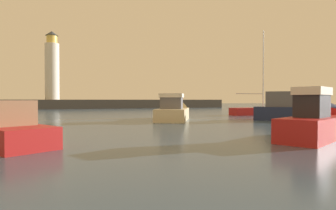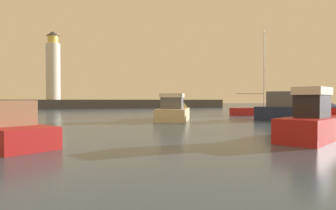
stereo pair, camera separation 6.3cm
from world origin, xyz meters
TOP-DOWN VIEW (x-y plane):
  - ground_plane at (0.00, 33.55)m, footprint 220.00×220.00m
  - breakwater at (0.00, 67.09)m, footprint 69.48×6.33m
  - lighthouse at (-7.09, 67.09)m, footprint 3.00×3.00m
  - motorboat_1 at (15.12, 19.37)m, footprint 8.15×7.40m
  - motorboat_2 at (4.44, 25.75)m, footprint 6.67×8.98m
  - motorboat_4 at (5.91, 9.81)m, footprint 7.64×4.86m
  - sailboat_moored at (18.17, 29.48)m, footprint 7.85×2.32m

SIDE VIEW (x-z plane):
  - ground_plane at x=0.00m, z-range 0.00..0.00m
  - sailboat_moored at x=18.17m, z-range -5.08..6.16m
  - motorboat_2 at x=4.44m, z-range -0.84..2.42m
  - motorboat_4 at x=5.91m, z-range -0.67..2.24m
  - motorboat_1 at x=15.12m, z-range -0.71..2.49m
  - breakwater at x=0.00m, z-range 0.00..2.07m
  - lighthouse at x=-7.09m, z-range 1.67..16.75m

